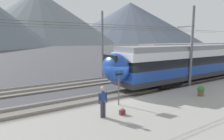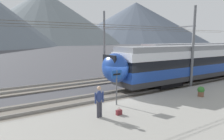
{
  "view_description": "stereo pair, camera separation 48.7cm",
  "coord_description": "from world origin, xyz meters",
  "px_view_note": "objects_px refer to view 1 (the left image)",
  "views": [
    {
      "loc": [
        -8.6,
        -11.46,
        4.46
      ],
      "look_at": [
        0.91,
        2.68,
        1.89
      ],
      "focal_mm": 32.84,
      "sensor_mm": 36.0,
      "label": 1
    },
    {
      "loc": [
        -8.19,
        -11.72,
        4.46
      ],
      "look_at": [
        0.91,
        2.68,
        1.89
      ],
      "focal_mm": 32.84,
      "sensor_mm": 36.0,
      "label": 2
    }
  ],
  "objects_px": {
    "train_near_platform": "(208,60)",
    "train_far_track": "(214,53)",
    "catenary_mast_mid": "(191,46)",
    "catenary_mast_far_side": "(103,43)",
    "platform_sign": "(119,80)",
    "potted_plant_platform_edge": "(201,90)",
    "handbag_beside_passenger": "(122,112)",
    "passenger_walking": "(103,100)"
  },
  "relations": [
    {
      "from": "train_near_platform",
      "to": "train_far_track",
      "type": "height_order",
      "value": "same"
    },
    {
      "from": "catenary_mast_mid",
      "to": "train_far_track",
      "type": "bearing_deg",
      "value": 23.34
    },
    {
      "from": "train_near_platform",
      "to": "catenary_mast_mid",
      "type": "distance_m",
      "value": 5.58
    },
    {
      "from": "train_near_platform",
      "to": "catenary_mast_far_side",
      "type": "relative_size",
      "value": 0.65
    },
    {
      "from": "train_near_platform",
      "to": "train_far_track",
      "type": "bearing_deg",
      "value": 26.74
    },
    {
      "from": "platform_sign",
      "to": "catenary_mast_far_side",
      "type": "bearing_deg",
      "value": 63.03
    },
    {
      "from": "potted_plant_platform_edge",
      "to": "handbag_beside_passenger",
      "type": "bearing_deg",
      "value": 178.75
    },
    {
      "from": "train_near_platform",
      "to": "platform_sign",
      "type": "height_order",
      "value": "train_near_platform"
    },
    {
      "from": "passenger_walking",
      "to": "handbag_beside_passenger",
      "type": "relative_size",
      "value": 4.22
    },
    {
      "from": "train_near_platform",
      "to": "catenary_mast_far_side",
      "type": "bearing_deg",
      "value": 137.0
    },
    {
      "from": "catenary_mast_mid",
      "to": "passenger_walking",
      "type": "height_order",
      "value": "catenary_mast_mid"
    },
    {
      "from": "passenger_walking",
      "to": "potted_plant_platform_edge",
      "type": "distance_m",
      "value": 8.14
    },
    {
      "from": "train_near_platform",
      "to": "catenary_mast_far_side",
      "type": "xyz_separation_m",
      "value": [
        -8.58,
        8.0,
        1.81
      ]
    },
    {
      "from": "passenger_walking",
      "to": "potted_plant_platform_edge",
      "type": "bearing_deg",
      "value": -2.84
    },
    {
      "from": "catenary_mast_mid",
      "to": "passenger_walking",
      "type": "xyz_separation_m",
      "value": [
        -10.76,
        -2.52,
        -2.51
      ]
    },
    {
      "from": "passenger_walking",
      "to": "potted_plant_platform_edge",
      "type": "xyz_separation_m",
      "value": [
        8.11,
        -0.4,
        -0.53
      ]
    },
    {
      "from": "train_far_track",
      "to": "catenary_mast_far_side",
      "type": "xyz_separation_m",
      "value": [
        -20.06,
        2.22,
        1.8
      ]
    },
    {
      "from": "catenary_mast_mid",
      "to": "catenary_mast_far_side",
      "type": "distance_m",
      "value": 10.0
    },
    {
      "from": "catenary_mast_mid",
      "to": "platform_sign",
      "type": "distance_m",
      "value": 9.12
    },
    {
      "from": "train_far_track",
      "to": "platform_sign",
      "type": "distance_m",
      "value": 26.85
    },
    {
      "from": "train_near_platform",
      "to": "handbag_beside_passenger",
      "type": "relative_size",
      "value": 65.73
    },
    {
      "from": "train_near_platform",
      "to": "passenger_walking",
      "type": "distance_m",
      "value": 16.42
    },
    {
      "from": "catenary_mast_mid",
      "to": "passenger_walking",
      "type": "distance_m",
      "value": 11.33
    },
    {
      "from": "catenary_mast_mid",
      "to": "potted_plant_platform_edge",
      "type": "height_order",
      "value": "catenary_mast_mid"
    },
    {
      "from": "catenary_mast_far_side",
      "to": "platform_sign",
      "type": "bearing_deg",
      "value": -116.97
    },
    {
      "from": "train_far_track",
      "to": "potted_plant_platform_edge",
      "type": "relative_size",
      "value": 45.42
    },
    {
      "from": "catenary_mast_mid",
      "to": "handbag_beside_passenger",
      "type": "relative_size",
      "value": 100.43
    },
    {
      "from": "catenary_mast_far_side",
      "to": "handbag_beside_passenger",
      "type": "distance_m",
      "value": 14.12
    },
    {
      "from": "platform_sign",
      "to": "potted_plant_platform_edge",
      "type": "distance_m",
      "value": 6.53
    },
    {
      "from": "catenary_mast_far_side",
      "to": "platform_sign",
      "type": "height_order",
      "value": "catenary_mast_far_side"
    },
    {
      "from": "train_far_track",
      "to": "catenary_mast_mid",
      "type": "xyz_separation_m",
      "value": [
        -16.64,
        -7.18,
        1.59
      ]
    },
    {
      "from": "train_far_track",
      "to": "handbag_beside_passenger",
      "type": "distance_m",
      "value": 28.19
    },
    {
      "from": "catenary_mast_mid",
      "to": "potted_plant_platform_edge",
      "type": "distance_m",
      "value": 4.98
    },
    {
      "from": "catenary_mast_mid",
      "to": "catenary_mast_far_side",
      "type": "height_order",
      "value": "catenary_mast_far_side"
    },
    {
      "from": "platform_sign",
      "to": "handbag_beside_passenger",
      "type": "xyz_separation_m",
      "value": [
        -0.83,
        -1.5,
        -1.48
      ]
    },
    {
      "from": "train_far_track",
      "to": "potted_plant_platform_edge",
      "type": "distance_m",
      "value": 21.82
    },
    {
      "from": "train_near_platform",
      "to": "handbag_beside_passenger",
      "type": "distance_m",
      "value": 15.51
    },
    {
      "from": "catenary_mast_mid",
      "to": "train_near_platform",
      "type": "bearing_deg",
      "value": 15.14
    },
    {
      "from": "handbag_beside_passenger",
      "to": "potted_plant_platform_edge",
      "type": "xyz_separation_m",
      "value": [
        7.03,
        -0.15,
        0.27
      ]
    },
    {
      "from": "catenary_mast_far_side",
      "to": "potted_plant_platform_edge",
      "type": "bearing_deg",
      "value": -86.42
    },
    {
      "from": "catenary_mast_far_side",
      "to": "handbag_beside_passenger",
      "type": "height_order",
      "value": "catenary_mast_far_side"
    },
    {
      "from": "potted_plant_platform_edge",
      "to": "catenary_mast_mid",
      "type": "bearing_deg",
      "value": 47.8
    }
  ]
}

